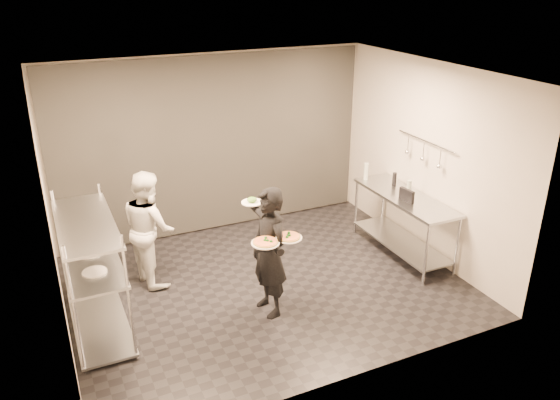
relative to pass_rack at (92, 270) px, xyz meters
name	(u,v)px	position (x,y,z in m)	size (l,w,h in m)	color
room_shell	(232,160)	(2.15, 1.18, 0.63)	(5.00, 4.00, 2.80)	black
pass_rack	(92,270)	(0.00, 0.00, 0.00)	(0.60, 1.60, 1.50)	silver
prep_counter	(404,214)	(4.33, 0.00, -0.14)	(0.60, 1.80, 0.92)	silver
utensil_rail	(424,152)	(4.58, 0.00, 0.78)	(0.07, 1.20, 0.31)	silver
waiter	(269,253)	(1.95, -0.55, 0.04)	(0.59, 0.39, 1.62)	black
chef	(149,228)	(0.82, 0.80, 0.01)	(0.76, 0.59, 1.56)	silver
pizza_plate_near	(265,242)	(1.82, -0.76, 0.31)	(0.32, 0.32, 0.05)	white
pizza_plate_far	(289,237)	(2.11, -0.76, 0.31)	(0.31, 0.31, 0.05)	white
salad_plate	(252,201)	(1.88, -0.23, 0.60)	(0.25, 0.25, 0.07)	white
pos_monitor	(407,195)	(4.21, -0.17, 0.24)	(0.05, 0.25, 0.18)	black
bottle_green	(366,171)	(4.18, 0.80, 0.28)	(0.07, 0.07, 0.26)	#9AA698
bottle_clear	(409,188)	(4.38, 0.01, 0.26)	(0.07, 0.07, 0.22)	#9AA698
bottle_dark	(394,179)	(4.41, 0.39, 0.25)	(0.06, 0.06, 0.21)	black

